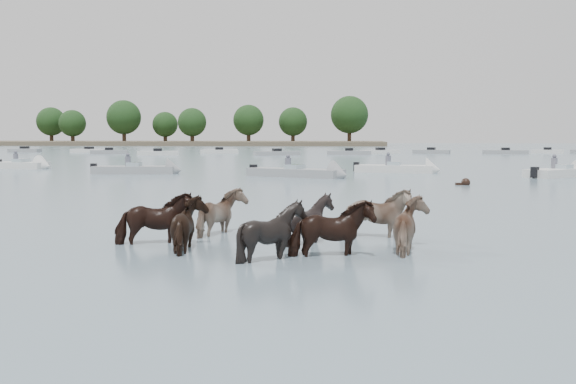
# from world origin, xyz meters

# --- Properties ---
(ground) EXTENTS (400.00, 400.00, 0.00)m
(ground) POSITION_xyz_m (0.00, 0.00, 0.00)
(ground) COLOR slate
(ground) RESTS_ON ground
(shoreline) EXTENTS (160.00, 30.00, 1.00)m
(shoreline) POSITION_xyz_m (-70.00, 150.00, 0.50)
(shoreline) COLOR #4C4233
(shoreline) RESTS_ON ground
(pony_herd) EXTENTS (7.37, 4.39, 1.47)m
(pony_herd) POSITION_xyz_m (1.58, 0.37, 0.43)
(pony_herd) COLOR black
(pony_herd) RESTS_ON ground
(swimming_pony) EXTENTS (0.72, 0.44, 0.44)m
(swimming_pony) POSITION_xyz_m (8.39, 18.89, 0.10)
(swimming_pony) COLOR black
(swimming_pony) RESTS_ON ground
(motorboat_a) EXTENTS (5.80, 2.30, 1.92)m
(motorboat_a) POSITION_xyz_m (-10.14, 26.68, 0.23)
(motorboat_a) COLOR gray
(motorboat_a) RESTS_ON ground
(motorboat_b) EXTENTS (6.41, 4.17, 1.92)m
(motorboat_b) POSITION_xyz_m (0.28, 24.12, 0.22)
(motorboat_b) COLOR gray
(motorboat_b) RESTS_ON ground
(motorboat_c) EXTENTS (5.72, 2.53, 1.92)m
(motorboat_c) POSITION_xyz_m (6.35, 29.54, 0.23)
(motorboat_c) COLOR silver
(motorboat_c) RESTS_ON ground
(motorboat_d) EXTENTS (5.41, 5.27, 1.92)m
(motorboat_d) POSITION_xyz_m (15.69, 26.84, 0.22)
(motorboat_d) COLOR silver
(motorboat_d) RESTS_ON ground
(motorboat_f) EXTENTS (4.73, 2.40, 1.92)m
(motorboat_f) POSITION_xyz_m (-20.64, 31.83, 0.23)
(motorboat_f) COLOR silver
(motorboat_f) RESTS_ON ground
(distant_flotilla) EXTENTS (105.10, 27.26, 0.93)m
(distant_flotilla) POSITION_xyz_m (-0.67, 74.37, 0.26)
(distant_flotilla) COLOR gray
(distant_flotilla) RESTS_ON ground
(treeline) EXTENTS (153.50, 22.20, 12.53)m
(treeline) POSITION_xyz_m (-72.45, 152.94, 6.69)
(treeline) COLOR #382619
(treeline) RESTS_ON ground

